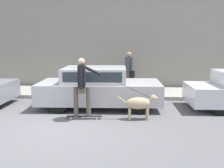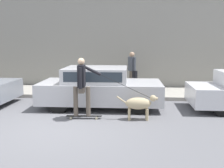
% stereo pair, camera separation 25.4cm
% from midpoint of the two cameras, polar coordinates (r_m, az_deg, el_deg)
% --- Properties ---
extents(ground_plane, '(36.00, 36.00, 0.00)m').
position_cam_midpoint_polar(ground_plane, '(6.82, -12.85, -9.54)').
color(ground_plane, slate).
extents(back_wall, '(32.00, 0.30, 4.13)m').
position_cam_midpoint_polar(back_wall, '(12.20, -5.38, 8.72)').
color(back_wall, gray).
rests_on(back_wall, ground_plane).
extents(sidewalk_curb, '(30.00, 2.29, 0.14)m').
position_cam_midpoint_polar(sidewalk_curb, '(11.10, -6.27, -1.71)').
color(sidewalk_curb, '#A39E93').
rests_on(sidewalk_curb, ground_plane).
extents(parked_car_1, '(4.02, 1.93, 1.33)m').
position_cam_midpoint_polar(parked_car_1, '(8.68, -3.77, -0.85)').
color(parked_car_1, black).
rests_on(parked_car_1, ground_plane).
extents(dog, '(1.15, 0.38, 0.70)m').
position_cam_midpoint_polar(dog, '(7.35, 5.01, -4.27)').
color(dog, tan).
rests_on(dog, ground_plane).
extents(skateboarder, '(2.44, 0.53, 1.72)m').
position_cam_midpoint_polar(skateboarder, '(7.31, -7.45, -0.16)').
color(skateboarder, beige).
rests_on(skateboarder, ground_plane).
extents(pedestrian_with_bag, '(0.42, 0.60, 1.60)m').
position_cam_midpoint_polar(pedestrian_with_bag, '(11.14, 3.10, 3.33)').
color(pedestrian_with_bag, brown).
rests_on(pedestrian_with_bag, sidewalk_curb).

